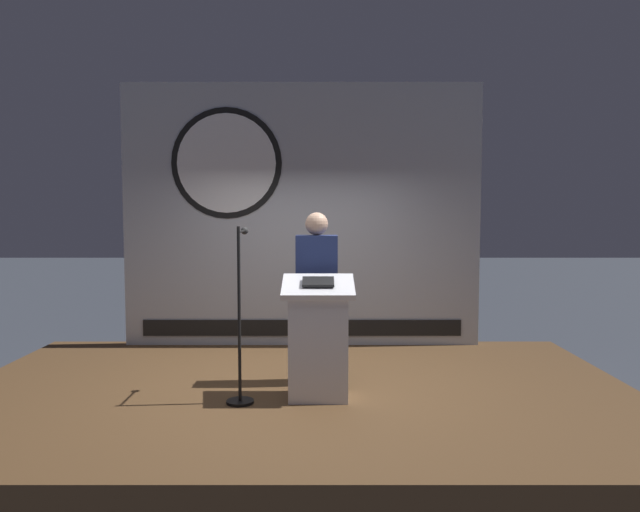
{
  "coord_description": "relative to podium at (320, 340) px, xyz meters",
  "views": [
    {
      "loc": [
        0.23,
        -5.47,
        1.96
      ],
      "look_at": [
        0.21,
        0.1,
        1.55
      ],
      "focal_mm": 33.0,
      "sensor_mm": 36.0,
      "label": 1
    }
  ],
  "objects": [
    {
      "name": "podium",
      "position": [
        0.0,
        0.0,
        0.0
      ],
      "size": [
        0.64,
        0.49,
        1.1
      ],
      "color": "silver",
      "rests_on": "stage_platform"
    },
    {
      "name": "ground_plane",
      "position": [
        -0.21,
        0.3,
        -0.83
      ],
      "size": [
        40.0,
        40.0,
        0.0
      ],
      "primitive_type": "plane",
      "color": "#383D47"
    },
    {
      "name": "stage_platform",
      "position": [
        -0.21,
        0.3,
        -0.68
      ],
      "size": [
        6.4,
        4.0,
        0.3
      ],
      "primitive_type": "cube",
      "color": "brown",
      "rests_on": "ground"
    },
    {
      "name": "microphone_stand",
      "position": [
        -0.68,
        -0.09,
        0.02
      ],
      "size": [
        0.24,
        0.57,
        1.54
      ],
      "color": "black",
      "rests_on": "stage_platform"
    },
    {
      "name": "speaker_person",
      "position": [
        -0.02,
        0.48,
        0.32
      ],
      "size": [
        0.4,
        0.26,
        1.66
      ],
      "color": "black",
      "rests_on": "stage_platform"
    },
    {
      "name": "banner_display",
      "position": [
        -0.24,
        2.15,
        1.1
      ],
      "size": [
        4.42,
        0.12,
        3.24
      ],
      "color": "#B2B7C1",
      "rests_on": "stage_platform"
    }
  ]
}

